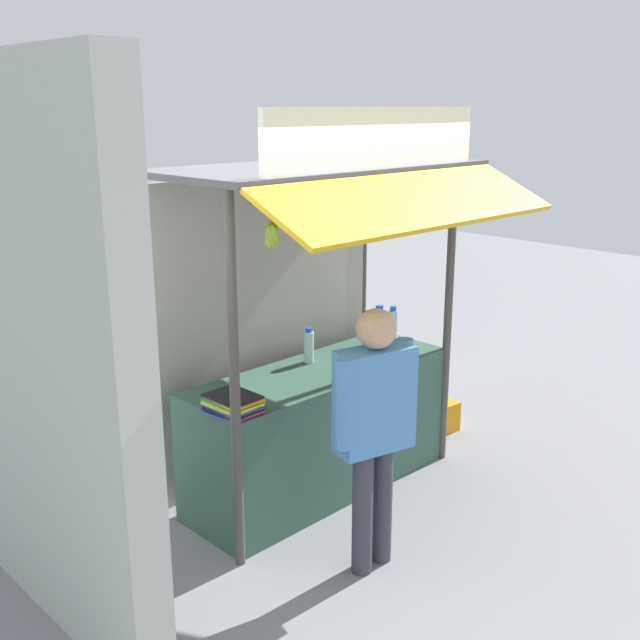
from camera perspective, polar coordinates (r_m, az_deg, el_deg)
name	(u,v)px	position (r m, az deg, el deg)	size (l,w,h in m)	color
ground_plane	(320,486)	(5.47, 0.00, -12.47)	(20.00, 20.00, 0.00)	gray
stall_counter	(320,429)	(5.28, 0.00, -8.27)	(1.98, 0.66, 0.88)	#385B4C
stall_structure	(306,266)	(5.02, -1.10, 4.14)	(2.18, 1.58, 2.60)	#4C4742
water_bottle_left	(309,346)	(5.22, -0.85, -2.00)	(0.07, 0.07, 0.25)	silver
water_bottle_right	(393,325)	(5.73, 5.54, -0.34)	(0.07, 0.07, 0.27)	silver
water_bottle_mid_right	(379,327)	(5.58, 4.50, -0.54)	(0.09, 0.09, 0.31)	silver
magazine_stack_rear_center	(365,366)	(5.10, 3.43, -3.51)	(0.25, 0.25, 0.06)	orange
magazine_stack_front_right	(233,404)	(4.43, -6.61, -6.32)	(0.27, 0.32, 0.11)	blue
banana_bunch_inner_left	(272,234)	(4.02, -3.67, 6.49)	(0.09, 0.09, 0.24)	#332D23
banana_bunch_leftmost	(448,206)	(5.18, 9.68, 8.50)	(0.09, 0.09, 0.23)	#332D23
banana_bunch_rightmost	(404,223)	(4.82, 6.35, 7.30)	(0.10, 0.11, 0.31)	#332D23
vendor_person	(374,417)	(4.22, 4.14, -7.33)	(0.59, 0.29, 1.56)	#383842
plastic_crate	(430,415)	(6.37, 8.36, -7.14)	(0.35, 0.35, 0.25)	orange
neighbour_wall	(15,345)	(4.17, -22.13, -1.76)	(0.20, 2.40, 2.84)	beige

